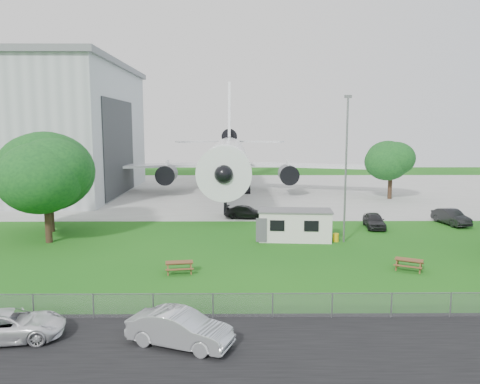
{
  "coord_description": "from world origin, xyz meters",
  "views": [
    {
      "loc": [
        -0.84,
        -31.98,
        9.54
      ],
      "look_at": [
        -0.49,
        8.0,
        4.0
      ],
      "focal_mm": 35.0,
      "sensor_mm": 36.0,
      "label": 1
    }
  ],
  "objects_px": {
    "airliner": "(228,157)",
    "site_cabin": "(295,225)",
    "picnic_east": "(408,270)",
    "picnic_west": "(179,273)",
    "car_centre_sedan": "(180,329)"
  },
  "relations": [
    {
      "from": "airliner",
      "to": "site_cabin",
      "type": "distance_m",
      "value": 29.83
    },
    {
      "from": "site_cabin",
      "to": "picnic_west",
      "type": "height_order",
      "value": "site_cabin"
    },
    {
      "from": "picnic_west",
      "to": "site_cabin",
      "type": "bearing_deg",
      "value": 37.28
    },
    {
      "from": "airliner",
      "to": "site_cabin",
      "type": "bearing_deg",
      "value": -77.94
    },
    {
      "from": "airliner",
      "to": "site_cabin",
      "type": "height_order",
      "value": "airliner"
    },
    {
      "from": "site_cabin",
      "to": "picnic_west",
      "type": "distance_m",
      "value": 12.64
    },
    {
      "from": "picnic_west",
      "to": "picnic_east",
      "type": "xyz_separation_m",
      "value": [
        15.38,
        0.44,
        0.0
      ]
    },
    {
      "from": "car_centre_sedan",
      "to": "picnic_west",
      "type": "bearing_deg",
      "value": 28.0
    },
    {
      "from": "car_centre_sedan",
      "to": "picnic_east",
      "type": "bearing_deg",
      "value": -31.41
    },
    {
      "from": "airliner",
      "to": "site_cabin",
      "type": "xyz_separation_m",
      "value": [
        6.18,
        -28.91,
        -3.96
      ]
    },
    {
      "from": "site_cabin",
      "to": "car_centre_sedan",
      "type": "height_order",
      "value": "site_cabin"
    },
    {
      "from": "picnic_east",
      "to": "car_centre_sedan",
      "type": "distance_m",
      "value": 17.82
    },
    {
      "from": "airliner",
      "to": "picnic_east",
      "type": "xyz_separation_m",
      "value": [
        12.8,
        -37.48,
        -5.27
      ]
    },
    {
      "from": "site_cabin",
      "to": "picnic_west",
      "type": "xyz_separation_m",
      "value": [
        -8.76,
        -9.01,
        -1.31
      ]
    },
    {
      "from": "site_cabin",
      "to": "picnic_west",
      "type": "bearing_deg",
      "value": -134.21
    }
  ]
}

